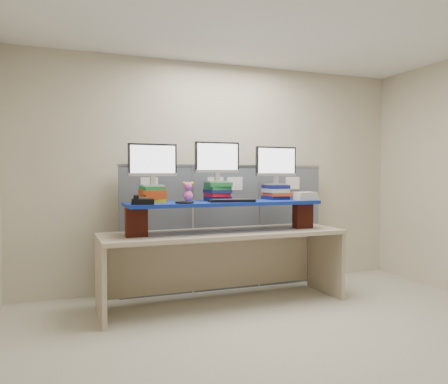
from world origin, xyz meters
name	(u,v)px	position (x,y,z in m)	size (l,w,h in m)	color
room	(301,176)	(0.00, 0.00, 1.40)	(5.00, 4.00, 2.80)	beige
cubicle_partition	(226,227)	(0.00, 1.78, 0.77)	(2.60, 0.06, 1.53)	#51575F
desk	(224,246)	(-0.25, 1.18, 0.64)	(2.64, 0.82, 0.80)	#BDAA90
brick_pier_left	(136,222)	(-1.20, 1.11, 0.94)	(0.21, 0.11, 0.29)	maroon
brick_pier_right	(303,215)	(0.70, 1.15, 0.94)	(0.21, 0.11, 0.29)	maroon
blue_board	(224,203)	(-0.25, 1.18, 1.11)	(2.10, 0.52, 0.04)	#0B1391
book_stack_left	(153,194)	(-1.00, 1.28, 1.21)	(0.25, 0.30, 0.17)	gold
book_stack_center	(217,191)	(-0.29, 1.30, 1.23)	(0.26, 0.30, 0.20)	#121953
book_stack_right	(276,192)	(0.43, 1.31, 1.21)	(0.26, 0.31, 0.17)	#121953
monitor_left	(153,162)	(-1.00, 1.28, 1.54)	(0.51, 0.15, 0.44)	#B5B5BA
monitor_center	(217,159)	(-0.29, 1.30, 1.58)	(0.51, 0.15, 0.44)	#B5B5BA
monitor_right	(276,163)	(0.44, 1.31, 1.54)	(0.51, 0.15, 0.44)	#B5B5BA
keyboard	(232,201)	(-0.22, 1.05, 1.14)	(0.50, 0.22, 0.03)	black
mouse	(253,200)	(0.02, 1.02, 1.14)	(0.06, 0.10, 0.03)	black
desk_phone	(142,201)	(-1.16, 1.03, 1.16)	(0.24, 0.23, 0.09)	black
headset	(184,202)	(-0.73, 1.02, 1.13)	(0.19, 0.19, 0.02)	black
plush_toy	(188,191)	(-0.62, 1.28, 1.23)	(0.12, 0.09, 0.21)	pink
binder_stack	(305,196)	(0.70, 1.11, 1.17)	(0.25, 0.21, 0.09)	beige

